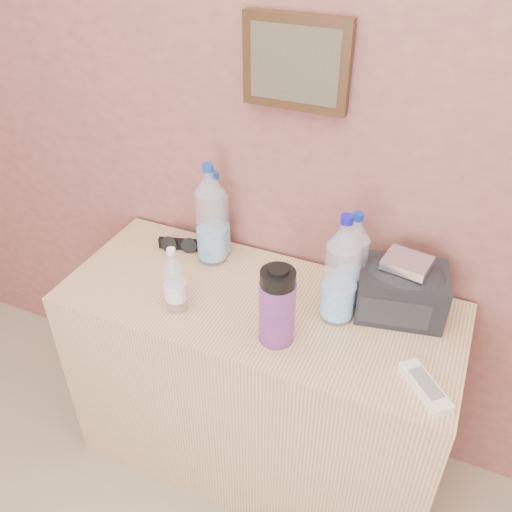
% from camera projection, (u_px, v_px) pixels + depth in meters
% --- Properties ---
extents(picture_frame, '(0.30, 0.03, 0.25)m').
position_uv_depth(picture_frame, '(296.00, 63.00, 1.44)').
color(picture_frame, '#382311').
rests_on(picture_frame, room_shell).
extents(dresser, '(1.22, 0.51, 0.76)m').
position_uv_depth(dresser, '(258.00, 386.00, 1.86)').
color(dresser, '#A58654').
rests_on(dresser, ground).
extents(pet_large_a, '(0.09, 0.09, 0.35)m').
position_uv_depth(pet_large_a, '(211.00, 219.00, 1.72)').
color(pet_large_a, '#A6BED4').
rests_on(pet_large_a, dresser).
extents(pet_large_b, '(0.08, 0.08, 0.30)m').
position_uv_depth(pet_large_b, '(216.00, 219.00, 1.76)').
color(pet_large_b, '#CEE6FD').
rests_on(pet_large_b, dresser).
extents(pet_large_c, '(0.08, 0.08, 0.31)m').
position_uv_depth(pet_large_c, '(352.00, 264.00, 1.56)').
color(pet_large_c, '#C8E0FE').
rests_on(pet_large_c, dresser).
extents(pet_large_d, '(0.09, 0.09, 0.34)m').
position_uv_depth(pet_large_d, '(341.00, 275.00, 1.49)').
color(pet_large_d, white).
rests_on(pet_large_d, dresser).
extents(pet_small, '(0.06, 0.06, 0.21)m').
position_uv_depth(pet_small, '(175.00, 283.00, 1.56)').
color(pet_small, silver).
rests_on(pet_small, dresser).
extents(nalgene_bottle, '(0.10, 0.10, 0.24)m').
position_uv_depth(nalgene_bottle, '(277.00, 305.00, 1.44)').
color(nalgene_bottle, purple).
rests_on(nalgene_bottle, dresser).
extents(sunglasses, '(0.16, 0.09, 0.04)m').
position_uv_depth(sunglasses, '(180.00, 244.00, 1.85)').
color(sunglasses, black).
rests_on(sunglasses, dresser).
extents(ac_remote, '(0.16, 0.16, 0.02)m').
position_uv_depth(ac_remote, '(425.00, 387.00, 1.35)').
color(ac_remote, white).
rests_on(ac_remote, dresser).
extents(toiletry_bag, '(0.28, 0.22, 0.17)m').
position_uv_depth(toiletry_bag, '(402.00, 289.00, 1.55)').
color(toiletry_bag, black).
rests_on(toiletry_bag, dresser).
extents(foil_packet, '(0.14, 0.12, 0.03)m').
position_uv_depth(foil_packet, '(407.00, 263.00, 1.49)').
color(foil_packet, silver).
rests_on(foil_packet, toiletry_bag).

